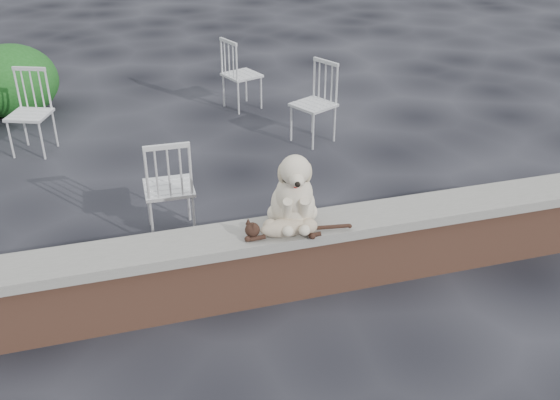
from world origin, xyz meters
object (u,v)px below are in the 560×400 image
object	(u,v)px
chair_d	(313,103)
chair_b	(29,113)
chair_c	(169,186)
chair_e	(242,74)
dog	(293,186)
cat	(288,226)

from	to	relation	value
chair_d	chair_b	xyz separation A→B (m)	(-3.15, 0.59, 0.00)
chair_c	chair_b	distance (m)	2.54
chair_e	dog	bearing A→B (deg)	151.98
chair_e	chair_d	bearing A→B (deg)	-178.45
chair_c	chair_e	bearing A→B (deg)	-112.93
chair_d	chair_b	size ratio (longest dim) A/B	1.00
cat	chair_c	xyz separation A→B (m)	(-0.71, 1.24, -0.19)
dog	chair_b	world-z (taller)	dog
dog	chair_d	distance (m)	2.96
cat	chair_b	distance (m)	3.98
cat	chair_e	world-z (taller)	chair_e
chair_c	chair_e	world-z (taller)	same
chair_d	chair_c	xyz separation A→B (m)	(-1.89, -1.62, 0.00)
chair_e	cat	bearing A→B (deg)	151.20
chair_d	chair_e	distance (m)	1.45
chair_d	chair_e	world-z (taller)	same
cat	chair_d	size ratio (longest dim) A/B	0.98
chair_c	chair_e	xyz separation A→B (m)	(1.36, 2.97, 0.00)
cat	chair_e	size ratio (longest dim) A/B	0.98
chair_c	chair_b	size ratio (longest dim) A/B	1.00
dog	chair_e	xyz separation A→B (m)	(0.57, 4.06, -0.42)
dog	cat	world-z (taller)	dog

